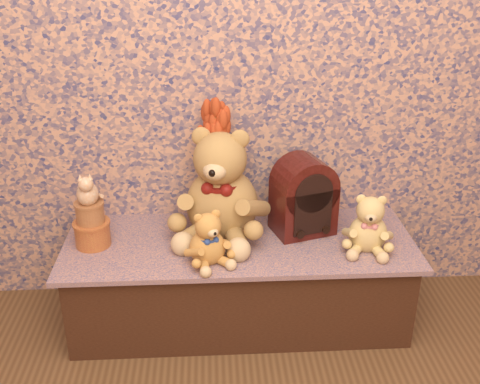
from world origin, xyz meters
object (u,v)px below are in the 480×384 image
object	(u,v)px
teddy_small	(369,220)
ceramic_vase	(216,206)
cathedral_radio	(304,195)
teddy_large	(222,178)
teddy_medium	(207,235)
biscuit_tin_lower	(93,234)
cat_figurine	(87,187)

from	to	relation	value
teddy_small	ceramic_vase	distance (m)	0.63
teddy_small	cathedral_radio	size ratio (longest dim) A/B	0.76
teddy_large	teddy_small	world-z (taller)	teddy_large
teddy_medium	biscuit_tin_lower	size ratio (longest dim) A/B	1.64
teddy_medium	biscuit_tin_lower	xyz separation A→B (m)	(-0.45, 0.15, -0.06)
cathedral_radio	ceramic_vase	xyz separation A→B (m)	(-0.36, 0.07, -0.08)
cathedral_radio	ceramic_vase	world-z (taller)	cathedral_radio
ceramic_vase	cat_figurine	size ratio (longest dim) A/B	1.30
teddy_large	teddy_small	xyz separation A→B (m)	(0.57, -0.17, -0.12)
teddy_small	cat_figurine	xyz separation A→B (m)	(-1.08, 0.08, 0.13)
teddy_large	cat_figurine	size ratio (longest dim) A/B	3.57
teddy_medium	cathedral_radio	xyz separation A→B (m)	(0.39, 0.22, 0.05)
cathedral_radio	biscuit_tin_lower	bearing A→B (deg)	167.69
teddy_small	ceramic_vase	xyz separation A→B (m)	(-0.59, 0.23, -0.04)
cathedral_radio	cat_figurine	world-z (taller)	cathedral_radio
teddy_large	biscuit_tin_lower	distance (m)	0.56
teddy_medium	biscuit_tin_lower	distance (m)	0.48
cathedral_radio	cat_figurine	size ratio (longest dim) A/B	2.41
teddy_large	teddy_medium	size ratio (longest dim) A/B	2.15
biscuit_tin_lower	cat_figurine	size ratio (longest dim) A/B	1.01
teddy_large	cathedral_radio	distance (m)	0.34
teddy_large	cathedral_radio	size ratio (longest dim) A/B	1.48
teddy_large	ceramic_vase	bearing A→B (deg)	127.97
teddy_medium	biscuit_tin_lower	bearing A→B (deg)	137.20
ceramic_vase	biscuit_tin_lower	size ratio (longest dim) A/B	1.28
ceramic_vase	cat_figurine	world-z (taller)	cat_figurine
teddy_large	biscuit_tin_lower	world-z (taller)	teddy_large
teddy_small	cathedral_radio	distance (m)	0.28
teddy_small	teddy_medium	bearing A→B (deg)	-161.25
teddy_small	cathedral_radio	bearing A→B (deg)	159.57
cathedral_radio	biscuit_tin_lower	size ratio (longest dim) A/B	2.37
biscuit_tin_lower	teddy_large	bearing A→B (deg)	9.22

